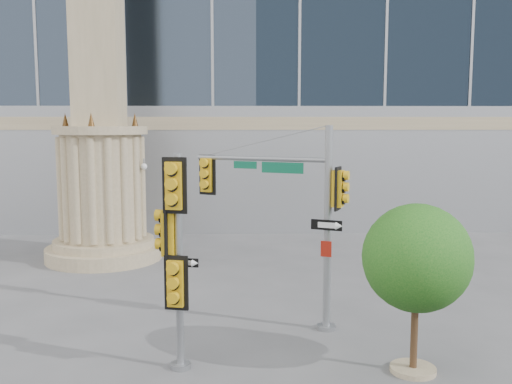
{
  "coord_description": "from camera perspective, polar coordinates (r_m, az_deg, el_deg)",
  "views": [
    {
      "loc": [
        -0.73,
        -12.71,
        5.22
      ],
      "look_at": [
        -0.33,
        2.0,
        3.43
      ],
      "focal_mm": 40.0,
      "sensor_mm": 36.0,
      "label": 1
    }
  ],
  "objects": [
    {
      "name": "main_signal_pole",
      "position": [
        14.52,
        3.67,
        -1.09
      ],
      "size": [
        3.75,
        1.95,
        5.17
      ],
      "rotation": [
        0.0,
        0.0,
        -0.42
      ],
      "color": "slate",
      "rests_on": "ground"
    },
    {
      "name": "monument",
      "position": [
        22.34,
        -15.34,
        7.44
      ],
      "size": [
        4.4,
        4.4,
        16.6
      ],
      "color": "#9B8A69",
      "rests_on": "ground"
    },
    {
      "name": "street_tree",
      "position": [
        12.32,
        15.94,
        -6.78
      ],
      "size": [
        2.3,
        2.25,
        3.58
      ],
      "color": "#9B8A69",
      "rests_on": "ground"
    },
    {
      "name": "ground",
      "position": [
        13.76,
        1.66,
        -15.38
      ],
      "size": [
        120.0,
        120.0,
        0.0
      ],
      "primitive_type": "plane",
      "color": "#545456",
      "rests_on": "ground"
    },
    {
      "name": "secondary_signal_pole",
      "position": [
        11.96,
        -8.11,
        -5.28
      ],
      "size": [
        0.8,
        0.69,
        4.61
      ],
      "rotation": [
        0.0,
        0.0,
        -0.2
      ],
      "color": "slate",
      "rests_on": "ground"
    }
  ]
}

